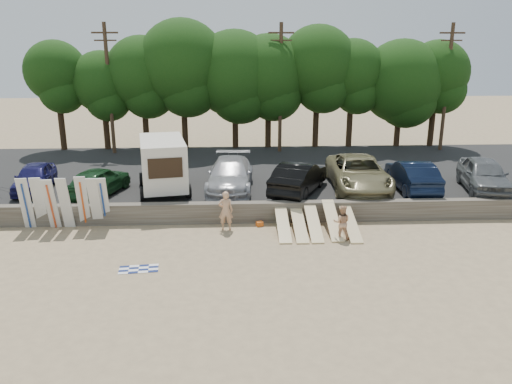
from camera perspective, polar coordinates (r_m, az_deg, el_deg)
The scene contains 30 objects.
ground at distance 21.59m, azimuth 1.25°, elevation -6.15°, with size 120.00×120.00×0.00m, color tan.
seawall at distance 24.21m, azimuth 0.78°, elevation -2.29°, with size 44.00×0.50×1.00m, color #6B6356.
parking_lot at distance 31.42m, azimuth -0.02°, elevation 1.93°, with size 44.00×14.50×0.70m, color #282828.
treeline at distance 37.50m, azimuth 0.49°, elevation 13.50°, with size 32.41×6.54×9.38m.
utility_poles at distance 36.11m, azimuth 2.81°, elevation 12.05°, with size 25.80×0.26×9.00m.
box_trailer at distance 26.86m, azimuth -10.58°, elevation 3.32°, with size 3.18×4.77×2.82m.
car_0 at distance 29.32m, azimuth -23.97°, elevation 1.54°, with size 1.73×4.29×1.46m, color #17154C.
car_1 at distance 27.27m, azimuth -17.58°, elevation 1.22°, with size 1.79×4.45×1.51m, color #153B1C.
car_2 at distance 26.92m, azimuth -2.97°, elevation 1.96°, with size 2.33×5.73×1.66m, color #A4A4A9.
car_3 at distance 26.44m, azimuth 4.89°, elevation 1.65°, with size 1.76×5.04×1.66m, color black.
car_4 at distance 27.66m, azimuth 11.61°, elevation 2.15°, with size 2.92×6.33×1.76m, color olive.
car_5 at distance 28.15m, azimuth 17.43°, elevation 1.82°, with size 1.72×4.93×1.62m, color black.
car_6 at distance 29.41m, azimuth 24.60°, elevation 1.81°, with size 2.07×5.15×1.75m, color #575B5D.
surfboard_upright_0 at distance 25.31m, azimuth -24.82°, elevation -1.19°, with size 0.50×0.06×2.60m, color silver.
surfboard_upright_1 at distance 25.23m, azimuth -23.55°, elevation -1.10°, with size 0.50×0.06×2.60m, color silver.
surfboard_upright_2 at distance 24.81m, azimuth -22.37°, elevation -1.27°, with size 0.50×0.06×2.60m, color silver.
surfboard_upright_3 at distance 24.64m, azimuth -20.97°, elevation -1.20°, with size 0.50×0.06×2.60m, color silver.
surfboard_upright_4 at distance 24.57m, azimuth -19.18°, elevation -1.05°, with size 0.50×0.06×2.60m, color silver.
surfboard_upright_5 at distance 24.35m, azimuth -17.90°, elevation -1.14°, with size 0.50×0.06×2.60m, color silver.
surfboard_upright_6 at distance 24.33m, azimuth -17.07°, elevation -1.09°, with size 0.50×0.06×2.60m, color silver.
surfboard_low_0 at distance 22.95m, azimuth 3.09°, elevation -3.58°, with size 0.56×3.00×0.07m, color beige.
surfboard_low_1 at distance 23.01m, azimuth 4.94°, elevation -3.66°, with size 0.56×3.00×0.07m, color beige.
surfboard_low_2 at distance 23.06m, azimuth 6.58°, elevation -3.45°, with size 0.56×3.00×0.07m, color beige.
surfboard_low_3 at distance 23.27m, azimuth 8.73°, elevation -3.18°, with size 0.56×3.00×0.07m, color beige.
surfboard_low_4 at distance 23.33m, azimuth 10.73°, elevation -3.51°, with size 0.56×3.00×0.07m, color beige.
beachgoer_a at distance 23.10m, azimuth -3.48°, elevation -2.14°, with size 0.68×0.45×1.86m, color tan.
beachgoer_b at distance 22.34m, azimuth 9.77°, elevation -3.44°, with size 0.76×0.59×1.56m, color tan.
cooler at distance 23.82m, azimuth 2.98°, elevation -3.51°, with size 0.38×0.30×0.32m, color #238245.
gear_bag at distance 23.76m, azimuth 0.41°, elevation -3.66°, with size 0.30×0.25×0.22m, color orange.
beach_towel at distance 20.00m, azimuth -13.27°, elevation -8.56°, with size 1.50×1.50×0.00m, color white.
Camera 1 is at (-1.37, -19.83, 8.43)m, focal length 35.00 mm.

